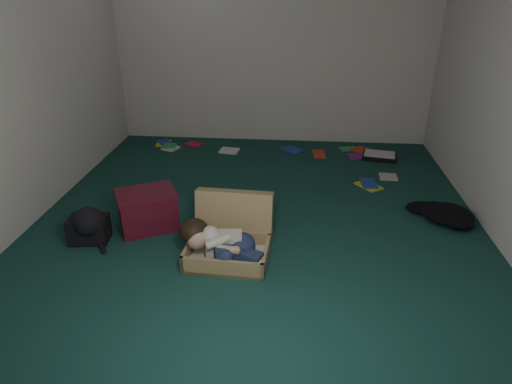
# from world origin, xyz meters

# --- Properties ---
(floor) EXTENTS (4.50, 4.50, 0.00)m
(floor) POSITION_xyz_m (0.00, 0.00, 0.00)
(floor) COLOR #153D36
(floor) RESTS_ON ground
(wall_back) EXTENTS (4.50, 0.00, 4.50)m
(wall_back) POSITION_xyz_m (0.00, 2.25, 1.30)
(wall_back) COLOR white
(wall_back) RESTS_ON ground
(wall_front) EXTENTS (4.50, 0.00, 4.50)m
(wall_front) POSITION_xyz_m (0.00, -2.25, 1.30)
(wall_front) COLOR white
(wall_front) RESTS_ON ground
(wall_left) EXTENTS (0.00, 4.50, 4.50)m
(wall_left) POSITION_xyz_m (-2.00, 0.00, 1.30)
(wall_left) COLOR white
(wall_left) RESTS_ON ground
(suitcase) EXTENTS (0.66, 0.65, 0.46)m
(suitcase) POSITION_xyz_m (-0.17, -0.56, 0.14)
(suitcase) COLOR tan
(suitcase) RESTS_ON floor
(person) EXTENTS (0.68, 0.35, 0.29)m
(person) POSITION_xyz_m (-0.22, -0.71, 0.18)
(person) COLOR beige
(person) RESTS_ON suitcase
(maroon_bin) EXTENTS (0.61, 0.57, 0.34)m
(maroon_bin) POSITION_xyz_m (-0.94, -0.22, 0.17)
(maroon_bin) COLOR #571122
(maroon_bin) RESTS_ON floor
(backpack) EXTENTS (0.42, 0.35, 0.23)m
(backpack) POSITION_xyz_m (-1.37, -0.49, 0.12)
(backpack) COLOR black
(backpack) RESTS_ON floor
(clothing_pile) EXTENTS (0.54, 0.48, 0.15)m
(clothing_pile) POSITION_xyz_m (1.70, 0.20, 0.07)
(clothing_pile) COLOR black
(clothing_pile) RESTS_ON floor
(paper_tray) EXTENTS (0.45, 0.37, 0.06)m
(paper_tray) POSITION_xyz_m (1.34, 1.69, 0.03)
(paper_tray) COLOR black
(paper_tray) RESTS_ON floor
(book_scatter) EXTENTS (2.99, 1.39, 0.02)m
(book_scatter) POSITION_xyz_m (0.22, 1.68, 0.01)
(book_scatter) COLOR yellow
(book_scatter) RESTS_ON floor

